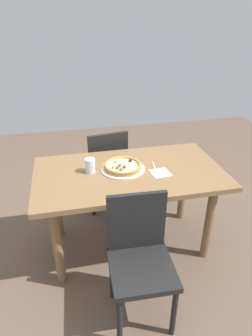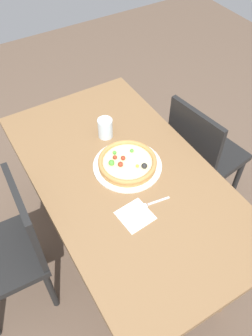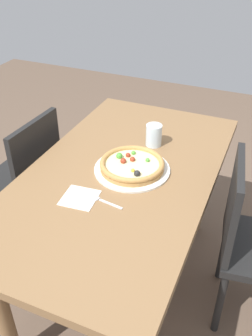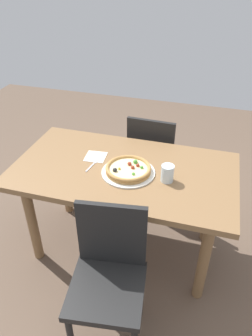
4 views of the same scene
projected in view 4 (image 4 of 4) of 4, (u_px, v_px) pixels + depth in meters
ground_plane at (124, 246)px, 2.51m from camera, size 6.00×6.00×0.00m
dining_table at (124, 181)px, 2.15m from camera, size 1.47×0.82×0.74m
chair_near at (109, 274)px, 1.72m from camera, size 0.45×0.45×0.87m
chair_far at (153, 156)px, 2.71m from camera, size 0.42×0.42×0.87m
plate at (128, 172)px, 2.04m from camera, size 0.35×0.35×0.01m
pizza at (128, 169)px, 2.03m from camera, size 0.29×0.29×0.05m
fork at (93, 164)px, 2.12m from camera, size 0.04×0.17×0.00m
drinking_glass at (167, 173)px, 1.94m from camera, size 0.08×0.08×0.11m
napkin at (96, 157)px, 2.20m from camera, size 0.15×0.15×0.00m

